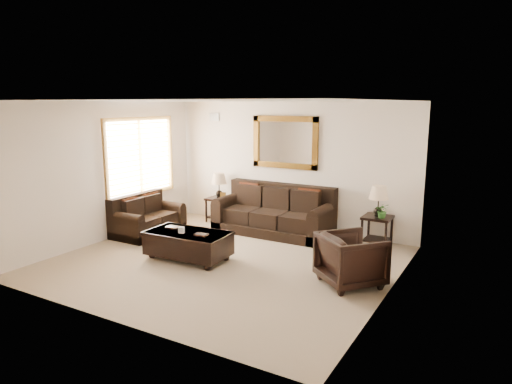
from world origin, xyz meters
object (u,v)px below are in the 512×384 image
Objects in this scene: loveseat at (146,220)px; end_table_right at (378,207)px; end_table_left at (219,190)px; coffee_table at (188,242)px; sofa at (275,216)px; armchair at (351,257)px.

end_table_right reaches higher than loveseat.
end_table_right is at bearing -70.12° from loveseat.
coffee_table is at bearing -67.57° from end_table_left.
sofa reaches higher than coffee_table.
end_table_left is at bearing 109.30° from coffee_table.
sofa is 2.14m from end_table_right.
sofa is 2.18× the size of end_table_left.
armchair reaches higher than loveseat.
end_table_left is at bearing -25.21° from loveseat.
armchair is at bearing 3.09° from coffee_table.
end_table_left is 0.76× the size of coffee_table.
end_table_left is (0.74, 1.58, 0.43)m from loveseat.
end_table_left is at bearing 173.12° from sofa.
armchair is at bearing -40.10° from sofa.
sofa is at bearing 73.72° from coffee_table.
sofa is at bearing -6.88° from end_table_left.
end_table_right reaches higher than sofa.
end_table_left reaches higher than coffee_table.
armchair is (0.18, -2.09, -0.32)m from end_table_right.
loveseat is at bearing 151.51° from coffee_table.
end_table_right is at bearing 39.38° from coffee_table.
end_table_right reaches higher than armchair.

